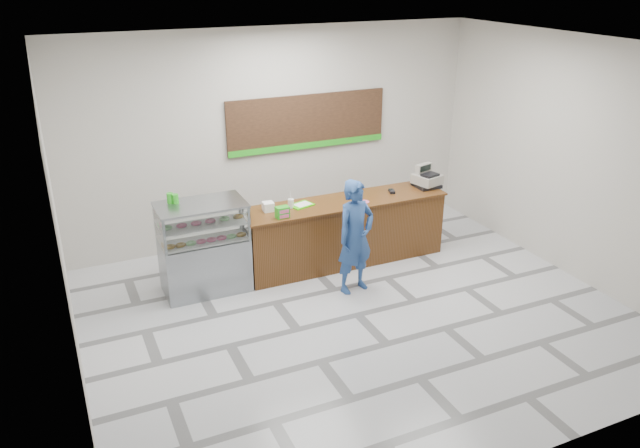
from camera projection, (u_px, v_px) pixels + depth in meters
name	position (u px, v px, depth m)	size (l,w,h in m)	color
floor	(358.00, 315.00, 8.41)	(7.00, 7.00, 0.00)	#BBBBC0
back_wall	(276.00, 136.00, 10.25)	(7.00, 7.00, 0.00)	beige
ceiling	(365.00, 48.00, 7.05)	(7.00, 7.00, 0.00)	silver
sales_counter	(344.00, 231.00, 9.72)	(3.26, 0.76, 1.03)	#5B3118
display_case	(204.00, 247.00, 8.82)	(1.22, 0.72, 1.33)	gray
menu_board	(308.00, 123.00, 10.36)	(2.80, 0.06, 0.90)	black
cash_register	(427.00, 179.00, 10.07)	(0.46, 0.47, 0.35)	black
card_terminal	(392.00, 191.00, 9.85)	(0.08, 0.16, 0.04)	black
serving_tray	(301.00, 205.00, 9.33)	(0.40, 0.34, 0.02)	#3BD408
napkin_box	(268.00, 207.00, 9.11)	(0.15, 0.15, 0.13)	white
straw_cup	(291.00, 203.00, 9.23)	(0.09, 0.09, 0.13)	silver
promo_box	(282.00, 212.00, 8.86)	(0.19, 0.12, 0.17)	green
donut_decal	(364.00, 202.00, 9.48)	(0.18, 0.18, 0.00)	#D85886
green_cup_left	(170.00, 198.00, 8.57)	(0.09, 0.09, 0.14)	green
green_cup_right	(176.00, 199.00, 8.55)	(0.08, 0.08, 0.13)	green
customer	(355.00, 237.00, 8.76)	(0.61, 0.40, 1.67)	navy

